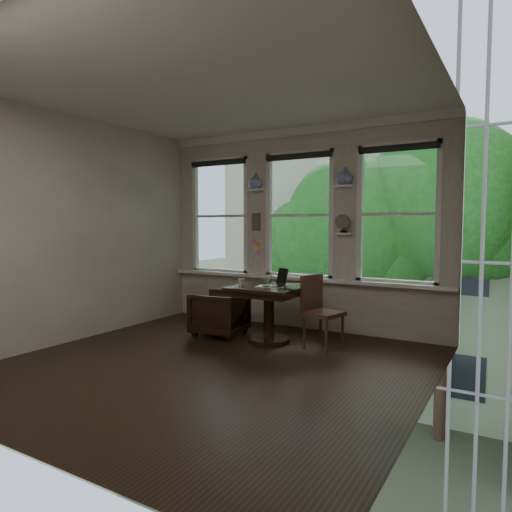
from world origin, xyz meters
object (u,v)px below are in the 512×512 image
Objects in this scene: armchair_left at (219,313)px; mug at (241,282)px; table at (269,314)px; laptop at (288,289)px; side_chair_right at (324,313)px.

mug is at bearing 73.57° from armchair_left.
table is at bearing 15.50° from mug.
mug reaches higher than laptop.
table is 3.09× the size of laptop.
side_chair_right reaches higher than armchair_left.
table is 0.98× the size of side_chair_right.
armchair_left is 7.49× the size of mug.
armchair_left is (-0.78, -0.04, -0.06)m from table.
laptop is at bearing 76.48° from armchair_left.
armchair_left is 2.37× the size of laptop.
armchair_left is 0.63m from mug.
laptop reaches higher than armchair_left.
laptop is 0.74m from mug.
side_chair_right is (1.53, 0.09, 0.15)m from armchair_left.
armchair_left is at bearing -154.68° from laptop.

